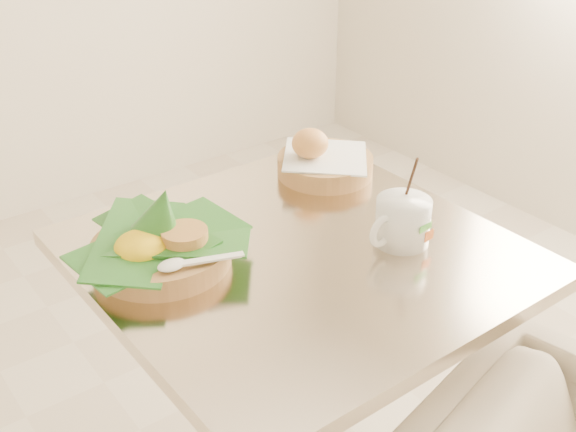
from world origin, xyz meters
TOP-DOWN VIEW (x-y plane):
  - cafe_table at (0.15, -0.04)m, footprint 0.71×0.71m
  - rice_basket at (-0.07, 0.07)m, footprint 0.30×0.30m
  - bread_basket at (0.37, 0.17)m, footprint 0.24×0.24m
  - coffee_mug at (0.31, -0.13)m, footprint 0.13×0.10m

SIDE VIEW (x-z plane):
  - cafe_table at x=0.15m, z-range 0.15..0.90m
  - bread_basket at x=0.37m, z-range 0.73..0.83m
  - rice_basket at x=-0.07m, z-range 0.71..0.86m
  - coffee_mug at x=0.31m, z-range 0.71..0.88m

